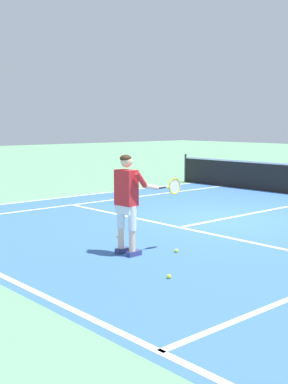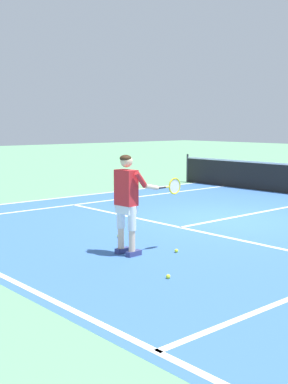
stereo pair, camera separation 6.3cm
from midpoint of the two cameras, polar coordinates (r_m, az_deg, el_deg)
The scene contains 10 objects.
ground_plane at distance 12.14m, azimuth 8.64°, elevation -3.01°, with size 80.00×80.00×0.00m, color #609E70.
court_inner_surface at distance 11.77m, azimuth 7.08°, elevation -3.31°, with size 10.98×11.29×0.00m, color #3866A8.
line_service at distance 11.08m, azimuth 3.81°, elevation -3.95°, with size 8.23×0.10×0.01m, color white.
line_centre_service at distance 13.51m, azimuth 13.37°, elevation -2.03°, with size 0.10×6.40×0.01m, color white.
line_singles_left at distance 14.76m, azimuth -5.02°, elevation -1.04°, with size 0.10×10.89×0.01m, color white.
line_doubles_left at distance 15.87m, azimuth -7.99°, elevation -0.47°, with size 0.10×10.89×0.01m, color white.
tennis_player at distance 8.62m, azimuth -2.03°, elevation -0.62°, with size 0.62×1.14×1.71m.
tennis_ball_near_feet at distance 8.96m, azimuth 3.43°, elevation -6.55°, with size 0.07×0.07×0.07m, color #CCE02D.
tennis_ball_by_baseline at distance 7.50m, azimuth 2.56°, elevation -9.39°, with size 0.07×0.07×0.07m, color #CCE02D.
tennis_ball_mid_court at distance 10.11m, azimuth -3.05°, elevation -4.90°, with size 0.07×0.07×0.07m, color #CCE02D.
Camera 1 is at (7.57, -9.23, 2.23)m, focal length 47.82 mm.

